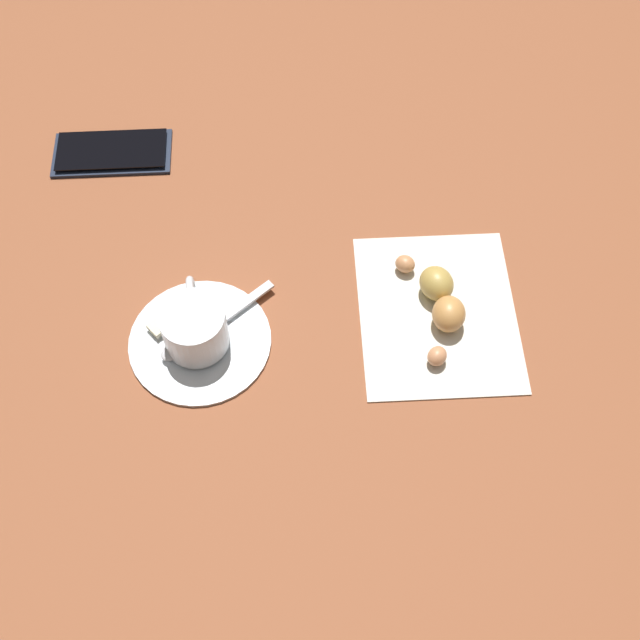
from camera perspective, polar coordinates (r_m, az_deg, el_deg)
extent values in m
plane|color=brown|center=(0.82, -0.87, -0.07)|extent=(1.80, 1.80, 0.00)
cylinder|color=silver|center=(0.81, -8.47, -1.44)|extent=(0.14, 0.14, 0.01)
cylinder|color=silver|center=(0.78, -8.84, -0.60)|extent=(0.06, 0.06, 0.05)
cylinder|color=#3E2410|center=(0.77, -8.98, -0.08)|extent=(0.05, 0.05, 0.00)
torus|color=silver|center=(0.80, -9.03, 1.78)|extent=(0.01, 0.04, 0.04)
cube|color=silver|center=(0.82, -6.38, 0.62)|extent=(0.09, 0.08, 0.00)
ellipsoid|color=silver|center=(0.80, -10.26, -2.13)|extent=(0.03, 0.03, 0.01)
cube|color=beige|center=(0.82, -9.97, 0.53)|extent=(0.06, 0.06, 0.01)
cube|color=silver|center=(0.83, 8.28, 0.53)|extent=(0.17, 0.20, 0.00)
ellipsoid|color=tan|center=(0.79, 8.25, -2.53)|extent=(0.03, 0.03, 0.02)
ellipsoid|color=tan|center=(0.80, 9.08, 0.17)|extent=(0.03, 0.04, 0.03)
ellipsoid|color=tan|center=(0.82, 8.21, 2.57)|extent=(0.05, 0.05, 0.03)
ellipsoid|color=tan|center=(0.84, 6.02, 3.95)|extent=(0.03, 0.03, 0.02)
cube|color=#192134|center=(0.97, -14.45, 11.38)|extent=(0.14, 0.08, 0.01)
cube|color=black|center=(0.97, -14.51, 11.57)|extent=(0.13, 0.07, 0.00)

